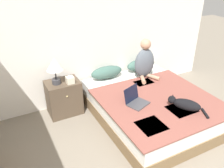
{
  "coord_description": "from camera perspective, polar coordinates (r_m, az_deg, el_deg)",
  "views": [
    {
      "loc": [
        -1.47,
        0.08,
        2.4
      ],
      "look_at": [
        -0.1,
        2.71,
        0.81
      ],
      "focal_mm": 38.0,
      "sensor_mm": 36.0,
      "label": 1
    }
  ],
  "objects": [
    {
      "name": "nightstand",
      "position": [
        4.11,
        -11.5,
        -3.19
      ],
      "size": [
        0.55,
        0.43,
        0.6
      ],
      "color": "brown",
      "rests_on": "ground_plane"
    },
    {
      "name": "bed",
      "position": [
        3.97,
        9.29,
        -5.4
      ],
      "size": [
        1.7,
        2.05,
        0.46
      ],
      "color": "brown",
      "rests_on": "ground_plane"
    },
    {
      "name": "laptop_open",
      "position": [
        3.57,
        5.75,
        -3.92
      ],
      "size": [
        0.39,
        0.37,
        0.25
      ],
      "rotation": [
        0.0,
        0.0,
        0.36
      ],
      "color": "#424247",
      "rests_on": "bed"
    },
    {
      "name": "wall_back",
      "position": [
        4.13,
        -5.69,
        12.3
      ],
      "size": [
        5.18,
        0.05,
        2.55
      ],
      "color": "white",
      "rests_on": "ground_plane"
    },
    {
      "name": "table_lamp",
      "position": [
        3.8,
        -13.65,
        4.19
      ],
      "size": [
        0.26,
        0.26,
        0.44
      ],
      "color": "#38383D",
      "rests_on": "nightstand"
    },
    {
      "name": "tissue_box",
      "position": [
        3.87,
        -10.07,
        0.99
      ],
      "size": [
        0.12,
        0.12,
        0.14
      ],
      "color": "beige",
      "rests_on": "nightstand"
    },
    {
      "name": "cat_tabby",
      "position": [
        3.56,
        17.14,
        -4.66
      ],
      "size": [
        0.4,
        0.55,
        0.18
      ],
      "rotation": [
        0.0,
        0.0,
        2.19
      ],
      "color": "black",
      "rests_on": "bed"
    },
    {
      "name": "person_sitting",
      "position": [
        4.26,
        7.87,
        5.32
      ],
      "size": [
        0.39,
        0.38,
        0.72
      ],
      "color": "slate",
      "rests_on": "bed"
    },
    {
      "name": "pillow_near",
      "position": [
        4.28,
        -1.29,
        2.85
      ],
      "size": [
        0.6,
        0.25,
        0.22
      ],
      "color": "#42665B",
      "rests_on": "bed"
    },
    {
      "name": "pillow_far",
      "position": [
        4.63,
        7.0,
        4.65
      ],
      "size": [
        0.6,
        0.25,
        0.22
      ],
      "color": "#42665B",
      "rests_on": "bed"
    }
  ]
}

